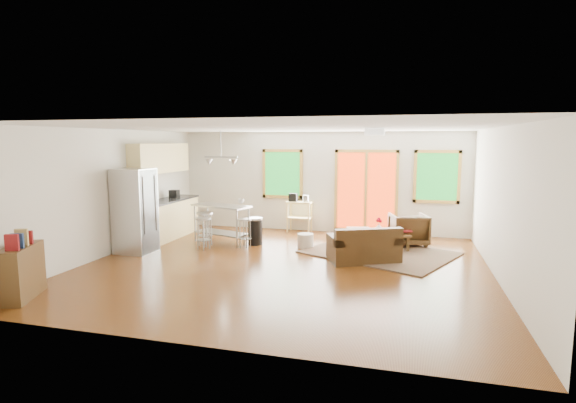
% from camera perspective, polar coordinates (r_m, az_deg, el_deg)
% --- Properties ---
extents(floor, '(7.50, 7.00, 0.02)m').
position_cam_1_polar(floor, '(8.62, -0.52, -8.26)').
color(floor, '#3E1F09').
rests_on(floor, ground).
extents(ceiling, '(7.50, 7.00, 0.02)m').
position_cam_1_polar(ceiling, '(8.29, -0.54, 9.43)').
color(ceiling, silver).
rests_on(ceiling, ground).
extents(back_wall, '(7.50, 0.02, 2.60)m').
position_cam_1_polar(back_wall, '(11.75, 4.06, 2.49)').
color(back_wall, beige).
rests_on(back_wall, ground).
extents(left_wall, '(0.02, 7.00, 2.60)m').
position_cam_1_polar(left_wall, '(10.03, -21.70, 1.09)').
color(left_wall, beige).
rests_on(left_wall, ground).
extents(right_wall, '(0.02, 7.00, 2.60)m').
position_cam_1_polar(right_wall, '(8.20, 25.69, -0.48)').
color(right_wall, beige).
rests_on(right_wall, ground).
extents(front_wall, '(7.50, 0.02, 2.60)m').
position_cam_1_polar(front_wall, '(5.11, -11.19, -4.37)').
color(front_wall, beige).
rests_on(front_wall, ground).
extents(window_left, '(1.10, 0.05, 1.30)m').
position_cam_1_polar(window_left, '(11.92, -0.70, 3.54)').
color(window_left, '#135C1B').
rests_on(window_left, back_wall).
extents(french_doors, '(1.60, 0.05, 2.10)m').
position_cam_1_polar(french_doors, '(11.56, 9.86, 1.31)').
color(french_doors, '#BD2F0C').
rests_on(french_doors, back_wall).
extents(window_right, '(1.10, 0.05, 1.30)m').
position_cam_1_polar(window_right, '(11.50, 18.38, 3.00)').
color(window_right, '#135C1B').
rests_on(window_right, back_wall).
extents(rug, '(3.46, 3.15, 0.03)m').
position_cam_1_polar(rug, '(9.74, 11.51, -6.39)').
color(rug, '#445337').
rests_on(rug, floor).
extents(loveseat, '(1.52, 1.23, 0.71)m').
position_cam_1_polar(loveseat, '(8.99, 9.63, -5.78)').
color(loveseat, black).
rests_on(loveseat, floor).
extents(coffee_table, '(1.02, 0.76, 0.36)m').
position_cam_1_polar(coffee_table, '(10.02, 12.59, -4.27)').
color(coffee_table, '#3E2912').
rests_on(coffee_table, floor).
extents(armchair, '(0.95, 0.91, 0.80)m').
position_cam_1_polar(armchair, '(10.56, 15.05, -3.27)').
color(armchair, black).
rests_on(armchair, floor).
extents(ottoman, '(0.63, 0.63, 0.36)m').
position_cam_1_polar(ottoman, '(10.49, 8.96, -4.40)').
color(ottoman, black).
rests_on(ottoman, floor).
extents(pouf, '(0.43, 0.43, 0.31)m').
position_cam_1_polar(pouf, '(10.04, 2.22, -5.00)').
color(pouf, beige).
rests_on(pouf, floor).
extents(vase, '(0.23, 0.24, 0.33)m').
position_cam_1_polar(vase, '(9.83, 11.47, -3.24)').
color(vase, silver).
rests_on(vase, coffee_table).
extents(book, '(0.24, 0.07, 0.31)m').
position_cam_1_polar(book, '(10.10, 14.11, -2.82)').
color(book, maroon).
rests_on(book, coffee_table).
extents(cabinets, '(0.64, 2.24, 2.30)m').
position_cam_1_polar(cabinets, '(11.33, -15.37, 0.15)').
color(cabinets, '#DEC57A').
rests_on(cabinets, floor).
extents(refrigerator, '(0.74, 0.70, 1.79)m').
position_cam_1_polar(refrigerator, '(10.04, -18.82, -1.11)').
color(refrigerator, '#B7BABC').
rests_on(refrigerator, floor).
extents(island, '(1.50, 0.96, 0.89)m').
position_cam_1_polar(island, '(10.55, -8.47, -1.95)').
color(island, '#B7BABC').
rests_on(island, floor).
extents(cup, '(0.17, 0.15, 0.14)m').
position_cam_1_polar(cup, '(10.28, -5.97, 0.14)').
color(cup, silver).
rests_on(cup, island).
extents(bar_stool_a, '(0.42, 0.42, 0.77)m').
position_cam_1_polar(bar_stool_a, '(10.31, -10.53, -2.43)').
color(bar_stool_a, '#B7BABC').
rests_on(bar_stool_a, floor).
extents(bar_stool_b, '(0.43, 0.43, 0.70)m').
position_cam_1_polar(bar_stool_b, '(9.98, -10.72, -3.06)').
color(bar_stool_b, '#B7BABC').
rests_on(bar_stool_b, floor).
extents(bar_stool_c, '(0.36, 0.36, 0.65)m').
position_cam_1_polar(bar_stool_c, '(10.05, -5.48, -3.12)').
color(bar_stool_c, '#B7BABC').
rests_on(bar_stool_c, floor).
extents(trash_can, '(0.39, 0.39, 0.62)m').
position_cam_1_polar(trash_can, '(10.33, -4.18, -3.75)').
color(trash_can, black).
rests_on(trash_can, floor).
extents(kitchen_cart, '(0.66, 0.43, 1.01)m').
position_cam_1_polar(kitchen_cart, '(11.69, 1.37, -0.53)').
color(kitchen_cart, '#DEC57A').
rests_on(kitchen_cart, floor).
extents(bookshelf, '(0.66, 0.97, 1.06)m').
position_cam_1_polar(bookshelf, '(7.91, -30.82, -7.61)').
color(bookshelf, '#3E2912').
rests_on(bookshelf, floor).
extents(ceiling_flush, '(0.35, 0.35, 0.12)m').
position_cam_1_polar(ceiling_flush, '(8.61, 11.00, 8.70)').
color(ceiling_flush, white).
rests_on(ceiling_flush, ceiling).
extents(pendant_light, '(0.80, 0.18, 0.79)m').
position_cam_1_polar(pendant_light, '(10.35, -8.50, 5.05)').
color(pendant_light, gray).
rests_on(pendant_light, ceiling).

